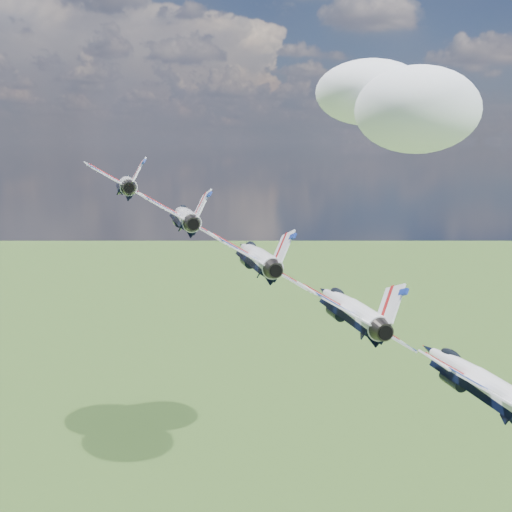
# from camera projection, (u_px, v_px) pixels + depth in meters

# --- Properties ---
(cloud_far) EXTENTS (66.90, 52.57, 26.28)m
(cloud_far) POSITION_uv_depth(u_px,v_px,m) (410.00, 99.00, 234.57)
(cloud_far) COLOR white
(jet_0) EXTENTS (15.56, 18.87, 10.04)m
(jet_0) POSITION_uv_depth(u_px,v_px,m) (127.00, 184.00, 83.91)
(jet_0) COLOR white
(jet_1) EXTENTS (15.56, 18.87, 10.04)m
(jet_1) POSITION_uv_depth(u_px,v_px,m) (184.00, 216.00, 75.50)
(jet_1) COLOR silver
(jet_2) EXTENTS (15.56, 18.87, 10.04)m
(jet_2) POSITION_uv_depth(u_px,v_px,m) (256.00, 256.00, 67.10)
(jet_2) COLOR silver
(jet_3) EXTENTS (15.56, 18.87, 10.04)m
(jet_3) POSITION_uv_depth(u_px,v_px,m) (348.00, 308.00, 58.69)
(jet_3) COLOR white
(jet_4) EXTENTS (15.56, 18.87, 10.04)m
(jet_4) POSITION_uv_depth(u_px,v_px,m) (472.00, 377.00, 50.28)
(jet_4) COLOR silver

